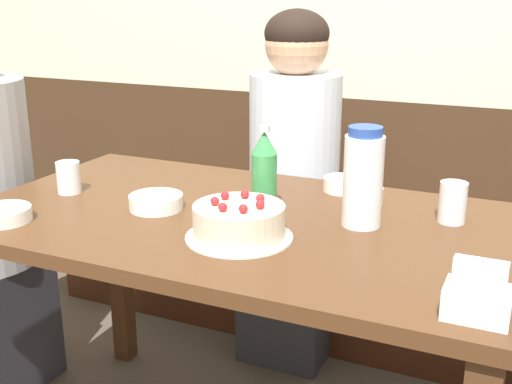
% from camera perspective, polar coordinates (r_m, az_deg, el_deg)
% --- Properties ---
extents(back_wall, '(4.80, 0.04, 2.50)m').
position_cam_1_polar(back_wall, '(2.49, 9.35, 16.49)').
color(back_wall, '#3D2819').
rests_on(back_wall, ground_plane).
extents(bench_seat, '(2.29, 0.38, 0.44)m').
position_cam_1_polar(bench_seat, '(2.51, 6.85, -7.70)').
color(bench_seat, '#472314').
rests_on(bench_seat, ground_plane).
extents(dining_table, '(1.35, 0.78, 0.75)m').
position_cam_1_polar(dining_table, '(1.63, -1.67, -5.38)').
color(dining_table, '#4C2D19').
rests_on(dining_table, ground_plane).
extents(birthday_cake, '(0.24, 0.24, 0.10)m').
position_cam_1_polar(birthday_cake, '(1.43, -1.53, -2.69)').
color(birthday_cake, white).
rests_on(birthday_cake, dining_table).
extents(water_pitcher, '(0.09, 0.09, 0.24)m').
position_cam_1_polar(water_pitcher, '(1.51, 9.50, 1.23)').
color(water_pitcher, white).
rests_on(water_pitcher, dining_table).
extents(soju_bottle, '(0.06, 0.06, 0.22)m').
position_cam_1_polar(soju_bottle, '(1.60, 0.73, 1.92)').
color(soju_bottle, '#388E4C').
rests_on(soju_bottle, dining_table).
extents(napkin_holder, '(0.11, 0.08, 0.11)m').
position_cam_1_polar(napkin_holder, '(1.16, 19.09, -8.80)').
color(napkin_holder, white).
rests_on(napkin_holder, dining_table).
extents(bowl_soup_white, '(0.10, 0.10, 0.04)m').
position_cam_1_polar(bowl_soup_white, '(1.69, 9.53, -0.31)').
color(bowl_soup_white, white).
rests_on(bowl_soup_white, dining_table).
extents(bowl_rice_small, '(0.11, 0.11, 0.04)m').
position_cam_1_polar(bowl_rice_small, '(1.79, 7.70, 0.68)').
color(bowl_rice_small, white).
rests_on(bowl_rice_small, dining_table).
extents(bowl_side_dish, '(0.13, 0.13, 0.03)m').
position_cam_1_polar(bowl_side_dish, '(1.66, -21.54, -1.87)').
color(bowl_side_dish, white).
rests_on(bowl_side_dish, dining_table).
extents(bowl_sauce_shallow, '(0.14, 0.14, 0.04)m').
position_cam_1_polar(bowl_sauce_shallow, '(1.65, -8.88, -0.88)').
color(bowl_sauce_shallow, white).
rests_on(bowl_sauce_shallow, dining_table).
extents(glass_water_tall, '(0.07, 0.07, 0.10)m').
position_cam_1_polar(glass_water_tall, '(1.60, 17.08, -0.89)').
color(glass_water_tall, silver).
rests_on(glass_water_tall, dining_table).
extents(glass_tumbler_short, '(0.06, 0.06, 0.09)m').
position_cam_1_polar(glass_tumbler_short, '(1.83, -16.33, 1.25)').
color(glass_tumbler_short, silver).
rests_on(glass_tumbler_short, dining_table).
extents(person_grey_tee, '(0.31, 0.34, 1.23)m').
position_cam_1_polar(person_grey_tee, '(2.24, 3.38, -0.59)').
color(person_grey_tee, '#33333D').
rests_on(person_grey_tee, ground_plane).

